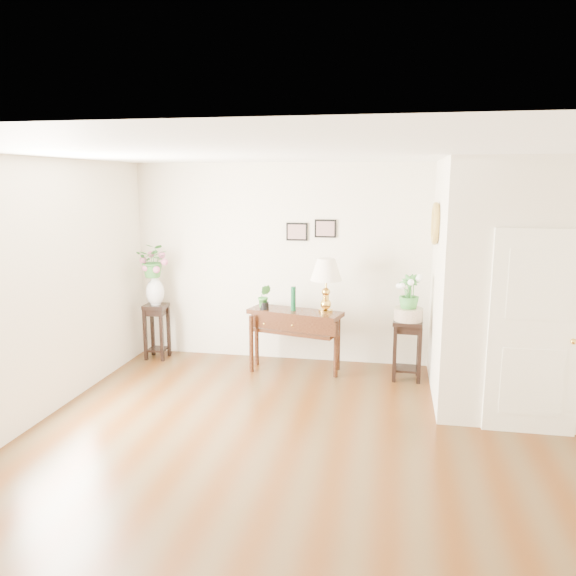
% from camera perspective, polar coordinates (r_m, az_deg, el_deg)
% --- Properties ---
extents(floor, '(6.00, 5.50, 0.02)m').
position_cam_1_polar(floor, '(5.64, 2.73, -16.04)').
color(floor, '#4A351C').
rests_on(floor, ground).
extents(ceiling, '(6.00, 5.50, 0.02)m').
position_cam_1_polar(ceiling, '(5.04, 3.02, 13.67)').
color(ceiling, white).
rests_on(ceiling, ground).
extents(wall_back, '(6.00, 0.02, 2.80)m').
position_cam_1_polar(wall_back, '(7.85, 5.61, 2.37)').
color(wall_back, silver).
rests_on(wall_back, ground).
extents(wall_front, '(6.00, 0.02, 2.80)m').
position_cam_1_polar(wall_front, '(2.60, -5.73, -15.44)').
color(wall_front, silver).
rests_on(wall_front, ground).
extents(wall_left, '(0.02, 5.50, 2.80)m').
position_cam_1_polar(wall_left, '(6.30, -25.28, -0.72)').
color(wall_left, silver).
rests_on(wall_left, ground).
extents(partition, '(1.80, 1.95, 2.80)m').
position_cam_1_polar(partition, '(7.00, 22.23, 0.58)').
color(partition, silver).
rests_on(partition, floor).
extents(door, '(0.90, 0.05, 2.10)m').
position_cam_1_polar(door, '(6.12, 23.82, -4.29)').
color(door, white).
rests_on(door, floor).
extents(art_print_left, '(0.30, 0.02, 0.25)m').
position_cam_1_polar(art_print_left, '(7.86, 0.91, 5.74)').
color(art_print_left, black).
rests_on(art_print_left, wall_back).
extents(art_print_right, '(0.30, 0.02, 0.25)m').
position_cam_1_polar(art_print_right, '(7.80, 3.82, 6.04)').
color(art_print_right, black).
rests_on(art_print_right, wall_back).
extents(wall_ornament, '(0.07, 0.51, 0.51)m').
position_cam_1_polar(wall_ornament, '(6.92, 14.73, 6.35)').
color(wall_ornament, gold).
rests_on(wall_ornament, partition).
extents(console_table, '(1.33, 0.71, 0.84)m').
position_cam_1_polar(console_table, '(7.62, 0.71, -5.38)').
color(console_table, black).
rests_on(console_table, floor).
extents(table_lamp, '(0.45, 0.45, 0.72)m').
position_cam_1_polar(table_lamp, '(7.38, 3.88, 0.21)').
color(table_lamp, gold).
rests_on(table_lamp, console_table).
extents(green_vase, '(0.07, 0.07, 0.33)m').
position_cam_1_polar(green_vase, '(7.48, 0.55, -1.03)').
color(green_vase, '#0C3C20').
rests_on(green_vase, console_table).
extents(potted_plant, '(0.19, 0.16, 0.32)m').
position_cam_1_polar(potted_plant, '(7.56, -2.42, -0.98)').
color(potted_plant, '#367E33').
rests_on(potted_plant, console_table).
extents(plant_stand_a, '(0.32, 0.32, 0.80)m').
position_cam_1_polar(plant_stand_a, '(8.38, -13.17, -4.31)').
color(plant_stand_a, black).
rests_on(plant_stand_a, floor).
extents(porcelain_vase, '(0.32, 0.32, 0.44)m').
position_cam_1_polar(porcelain_vase, '(8.24, -13.36, -0.10)').
color(porcelain_vase, white).
rests_on(porcelain_vase, plant_stand_a).
extents(lily_arrangement, '(0.46, 0.40, 0.49)m').
position_cam_1_polar(lily_arrangement, '(8.17, -13.49, 2.78)').
color(lily_arrangement, '#367E33').
rests_on(lily_arrangement, porcelain_vase).
extents(plant_stand_b, '(0.39, 0.39, 0.79)m').
position_cam_1_polar(plant_stand_b, '(7.48, 11.98, -6.16)').
color(plant_stand_b, black).
rests_on(plant_stand_b, floor).
extents(ceramic_bowl, '(0.48, 0.48, 0.16)m').
position_cam_1_polar(ceramic_bowl, '(7.36, 12.13, -2.63)').
color(ceramic_bowl, '#B7A491').
rests_on(ceramic_bowl, plant_stand_b).
extents(narcissus, '(0.35, 0.35, 0.47)m').
position_cam_1_polar(narcissus, '(7.30, 12.21, -0.51)').
color(narcissus, '#367E33').
rests_on(narcissus, ceramic_bowl).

